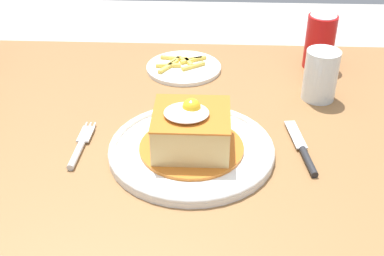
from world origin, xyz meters
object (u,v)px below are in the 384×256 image
at_px(fork, 79,148).
at_px(side_plate_fries, 183,67).
at_px(knife, 305,153).
at_px(soda_can, 320,41).
at_px(main_plate, 191,149).
at_px(drinking_glass, 320,78).

height_order(fork, side_plate_fries, side_plate_fries).
height_order(knife, side_plate_fries, side_plate_fries).
bearing_deg(soda_can, side_plate_fries, -174.44).
distance_m(fork, side_plate_fries, 0.37).
bearing_deg(main_plate, knife, 0.22).
bearing_deg(main_plate, side_plate_fries, 95.83).
bearing_deg(fork, drinking_glass, 24.94).
bearing_deg(knife, side_plate_fries, 125.06).
distance_m(knife, soda_can, 0.37).
bearing_deg(side_plate_fries, knife, -54.94).
distance_m(fork, drinking_glass, 0.50).
height_order(main_plate, soda_can, soda_can).
bearing_deg(soda_can, main_plate, -127.47).
height_order(knife, soda_can, soda_can).
relative_size(fork, side_plate_fries, 0.83).
relative_size(main_plate, side_plate_fries, 1.70).
relative_size(fork, knife, 0.85).
height_order(main_plate, fork, main_plate).
xyz_separation_m(fork, drinking_glass, (0.45, 0.21, 0.04)).
bearing_deg(drinking_glass, side_plate_fries, 157.36).
distance_m(main_plate, knife, 0.20).
height_order(fork, drinking_glass, drinking_glass).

